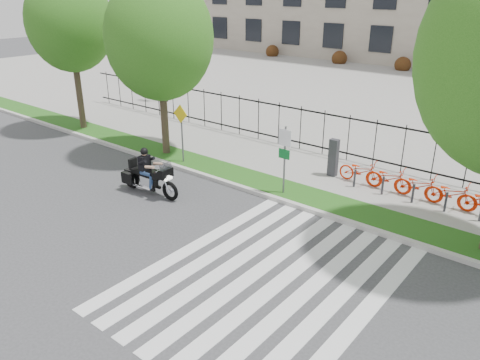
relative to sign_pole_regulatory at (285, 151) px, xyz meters
The scene contains 13 objects.
ground 5.38m from the sign_pole_regulatory, 115.83° to the right, with size 120.00×120.00×0.00m, color #39393B.
curb 2.81m from the sign_pole_regulatory, 167.81° to the right, with size 60.00×0.20×0.15m, color #B3B0A8.
grass_verge 2.80m from the sign_pole_regulatory, behind, with size 60.00×1.50×0.15m, color #285916.
sidewalk 3.99m from the sign_pole_regulatory, 127.67° to the left, with size 60.00×3.50×0.15m, color gray.
plaza 20.61m from the sign_pole_regulatory, 96.19° to the left, with size 80.00×34.00×0.10m, color gray.
crosswalk_stripes 5.55m from the sign_pole_regulatory, 60.33° to the right, with size 5.70×8.00×0.01m, color silver, non-canonical shape.
iron_fence 5.16m from the sign_pole_regulatory, 115.62° to the left, with size 30.00×0.06×2.00m, color black, non-canonical shape.
lamp_post_left 16.10m from the sign_pole_regulatory, 152.43° to the left, with size 1.06×0.70×4.25m.
street_tree_0 13.62m from the sign_pole_regulatory, behind, with size 4.21×4.21×7.76m.
street_tree_1 7.46m from the sign_pole_regulatory, behind, with size 4.52×4.52×7.61m.
sign_pole_regulatory is the anchor object (origin of this frame).
sign_pole_warning 5.18m from the sign_pole_regulatory, behind, with size 0.78×0.09×2.49m.
motorcycle_rider 5.03m from the sign_pole_regulatory, 143.92° to the right, with size 2.75×0.83×2.12m.
Camera 1 is at (10.83, -8.54, 7.17)m, focal length 35.00 mm.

